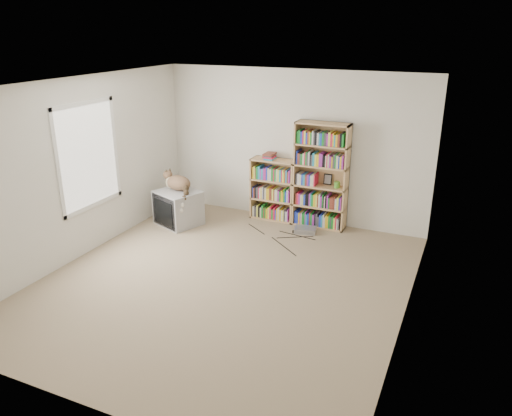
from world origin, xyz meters
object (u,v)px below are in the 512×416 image
at_px(dvd_player, 305,230).
at_px(cat, 179,186).
at_px(crt_tv, 179,208).
at_px(bookcase_tall, 321,178).
at_px(bookcase_short, 274,191).

bearing_deg(dvd_player, cat, -178.33).
bearing_deg(crt_tv, bookcase_tall, 43.41).
distance_m(bookcase_short, dvd_player, 0.91).
relative_size(cat, dvd_player, 1.92).
relative_size(bookcase_short, dvd_player, 3.09).
relative_size(crt_tv, bookcase_short, 0.79).
height_order(bookcase_short, dvd_player, bookcase_short).
height_order(cat, bookcase_tall, bookcase_tall).
bearing_deg(crt_tv, dvd_player, 35.10).
distance_m(crt_tv, bookcase_tall, 2.39).
distance_m(cat, dvd_player, 2.18).
bearing_deg(dvd_player, bookcase_tall, 61.49).
height_order(bookcase_tall, bookcase_short, bookcase_tall).
xyz_separation_m(bookcase_short, dvd_player, (0.70, -0.37, -0.45)).
bearing_deg(bookcase_short, crt_tv, -146.85).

